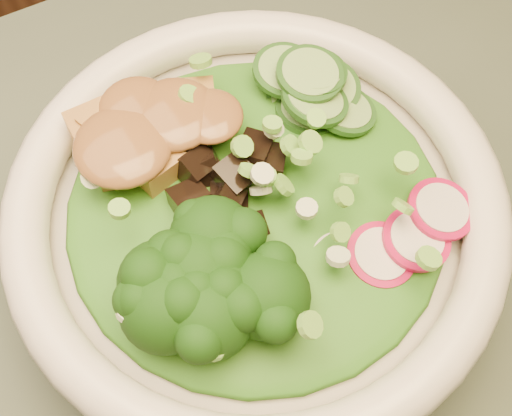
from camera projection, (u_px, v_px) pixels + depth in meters
dining_table at (488, 341)px, 0.58m from camera, size 1.20×0.80×0.75m
salad_bowl at (256, 224)px, 0.45m from camera, size 0.31×0.31×0.08m
lettuce_bed at (256, 207)px, 0.43m from camera, size 0.23×0.23×0.03m
broccoli_florets at (204, 297)px, 0.38m from camera, size 0.11×0.11×0.05m
radish_slices at (376, 247)px, 0.41m from camera, size 0.13×0.09×0.02m
cucumber_slices at (308, 104)px, 0.45m from camera, size 0.10×0.10×0.04m
mushroom_heap at (235, 185)px, 0.42m from camera, size 0.10×0.10×0.05m
tofu_cubes at (151, 149)px, 0.43m from camera, size 0.12×0.10×0.04m
peanut_sauce at (148, 136)px, 0.42m from camera, size 0.08×0.06×0.02m
scallion_garnish at (256, 184)px, 0.41m from camera, size 0.22×0.22×0.03m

